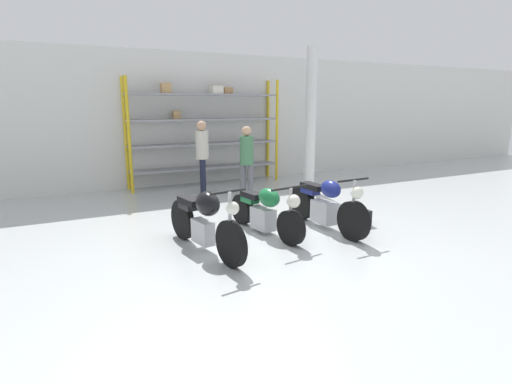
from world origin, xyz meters
name	(u,v)px	position (x,y,z in m)	size (l,w,h in m)	color
ground_plane	(266,236)	(0.00, 0.00, 0.00)	(30.00, 30.00, 0.00)	#B2B7B7
back_wall	(178,120)	(0.00, 5.18, 1.80)	(30.00, 0.08, 3.60)	silver
shelving_rack	(205,128)	(0.64, 4.82, 1.57)	(4.27, 0.63, 2.90)	gold
support_pillar	(310,121)	(2.75, 2.81, 1.80)	(0.28, 0.28, 3.60)	silver
motorcycle_black	(204,220)	(-1.17, -0.20, 0.51)	(0.64, 2.13, 1.08)	black
motorcycle_green	(265,211)	(0.06, 0.15, 0.41)	(0.71, 1.99, 0.94)	black
motorcycle_blue	(326,205)	(1.17, -0.08, 0.44)	(0.64, 2.12, 1.03)	black
person_browsing	(247,157)	(0.89, 2.67, 1.01)	(0.45, 0.45, 1.72)	#595960
person_near_rack	(202,151)	(0.16, 3.71, 1.08)	(0.38, 0.38, 1.81)	#1E2338
toolbox	(358,218)	(1.83, -0.19, 0.14)	(0.44, 0.26, 0.28)	black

